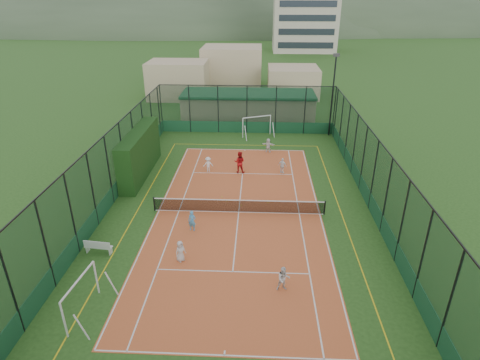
% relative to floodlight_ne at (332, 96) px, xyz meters
% --- Properties ---
extents(ground, '(300.00, 300.00, 0.00)m').
position_rel_floodlight_ne_xyz_m(ground, '(-8.60, -16.60, -4.12)').
color(ground, '#244C1A').
rests_on(ground, ground).
extents(court_slab, '(11.17, 23.97, 0.01)m').
position_rel_floodlight_ne_xyz_m(court_slab, '(-8.60, -16.60, -4.12)').
color(court_slab, '#BA5629').
rests_on(court_slab, ground).
extents(tennis_net, '(11.67, 0.12, 1.06)m').
position_rel_floodlight_ne_xyz_m(tennis_net, '(-8.60, -16.60, -3.59)').
color(tennis_net, black).
rests_on(tennis_net, ground).
extents(perimeter_fence, '(18.12, 34.12, 5.00)m').
position_rel_floodlight_ne_xyz_m(perimeter_fence, '(-8.60, -16.60, -1.62)').
color(perimeter_fence, black).
rests_on(perimeter_fence, ground).
extents(floodlight_ne, '(0.60, 0.26, 8.25)m').
position_rel_floodlight_ne_xyz_m(floodlight_ne, '(0.00, 0.00, 0.00)').
color(floodlight_ne, black).
rests_on(floodlight_ne, ground).
extents(clubhouse, '(15.20, 7.20, 3.15)m').
position_rel_floodlight_ne_xyz_m(clubhouse, '(-8.60, 5.40, -2.55)').
color(clubhouse, tan).
rests_on(clubhouse, ground).
extents(distant_hills, '(200.00, 60.00, 24.00)m').
position_rel_floodlight_ne_xyz_m(distant_hills, '(-8.60, 133.40, -4.12)').
color(distant_hills, '#384C33').
rests_on(distant_hills, ground).
extents(hedge_left, '(1.25, 8.32, 3.64)m').
position_rel_floodlight_ne_xyz_m(hedge_left, '(-16.90, -10.60, -2.30)').
color(hedge_left, black).
rests_on(hedge_left, ground).
extents(white_bench, '(1.64, 0.61, 0.90)m').
position_rel_floodlight_ne_xyz_m(white_bench, '(-16.40, -21.63, -3.67)').
color(white_bench, white).
rests_on(white_bench, ground).
extents(futsal_goal_near, '(3.04, 1.19, 1.91)m').
position_rel_floodlight_ne_xyz_m(futsal_goal_near, '(-15.36, -26.38, -3.17)').
color(futsal_goal_near, white).
rests_on(futsal_goal_near, ground).
extents(futsal_goal_far, '(3.29, 2.11, 2.05)m').
position_rel_floodlight_ne_xyz_m(futsal_goal_far, '(-7.54, -0.59, -3.10)').
color(futsal_goal_far, white).
rests_on(futsal_goal_far, ground).
extents(child_near_left, '(0.72, 0.72, 1.26)m').
position_rel_floodlight_ne_xyz_m(child_near_left, '(-11.56, -22.15, -3.48)').
color(child_near_left, silver).
rests_on(child_near_left, court_slab).
extents(child_near_mid, '(0.54, 0.41, 1.34)m').
position_rel_floodlight_ne_xyz_m(child_near_mid, '(-11.40, -18.97, -3.44)').
color(child_near_mid, '#4899CD').
rests_on(child_near_mid, court_slab).
extents(child_near_right, '(0.73, 0.61, 1.35)m').
position_rel_floodlight_ne_xyz_m(child_near_right, '(-5.97, -24.29, -3.44)').
color(child_near_right, silver).
rests_on(child_near_right, court_slab).
extents(child_far_left, '(0.91, 0.64, 1.29)m').
position_rel_floodlight_ne_xyz_m(child_far_left, '(-11.48, -9.88, -3.47)').
color(child_far_left, white).
rests_on(child_far_left, court_slab).
extents(child_far_right, '(0.83, 0.68, 1.32)m').
position_rel_floodlight_ne_xyz_m(child_far_right, '(-5.33, -9.93, -3.46)').
color(child_far_right, white).
rests_on(child_far_right, court_slab).
extents(child_far_back, '(1.29, 0.66, 1.33)m').
position_rel_floodlight_ne_xyz_m(child_far_back, '(-6.42, -5.19, -3.45)').
color(child_far_back, white).
rests_on(child_far_back, court_slab).
extents(coach, '(0.96, 0.79, 1.82)m').
position_rel_floodlight_ne_xyz_m(coach, '(-8.87, -9.93, -3.20)').
color(coach, '#B31316').
rests_on(coach, court_slab).
extents(tennis_balls, '(3.45, 1.30, 0.07)m').
position_rel_floodlight_ne_xyz_m(tennis_balls, '(-8.17, -15.08, -4.08)').
color(tennis_balls, '#CCE033').
rests_on(tennis_balls, court_slab).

